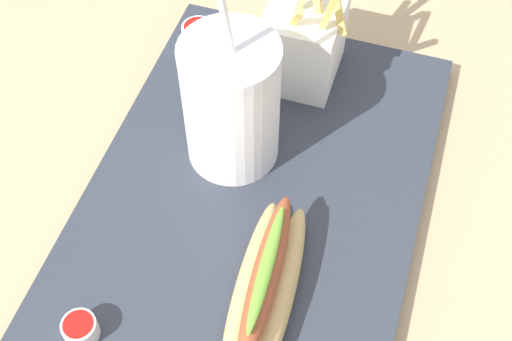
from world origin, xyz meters
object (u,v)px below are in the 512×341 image
soda_cup (231,103)px  ketchup_cup_2 (198,32)px  fries_basket (307,41)px  ketchup_cup_1 (80,328)px  hot_dog_1 (266,284)px

soda_cup → ketchup_cup_2: bearing=-147.4°
soda_cup → fries_basket: (-0.13, 0.04, -0.02)m
fries_basket → ketchup_cup_1: size_ratio=5.49×
soda_cup → ketchup_cup_1: 0.24m
fries_basket → ketchup_cup_2: fries_basket is taller
soda_cup → ketchup_cup_2: (-0.14, -0.09, -0.06)m
ketchup_cup_1 → ketchup_cup_2: bearing=-175.1°
fries_basket → hot_dog_1: (0.28, 0.04, -0.03)m
ketchup_cup_1 → ketchup_cup_2: size_ratio=0.78×
soda_cup → ketchup_cup_1: size_ratio=7.47×
soda_cup → ketchup_cup_1: bearing=-14.6°
soda_cup → fries_basket: bearing=162.4°
ketchup_cup_1 → ketchup_cup_2: 0.37m
ketchup_cup_2 → ketchup_cup_1: bearing=4.9°
hot_dog_1 → ketchup_cup_2: (-0.29, -0.17, -0.01)m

